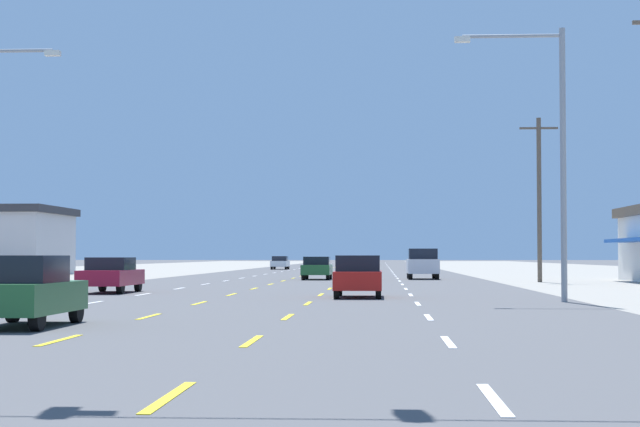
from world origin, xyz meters
The scene contains 11 objects.
ground_plane centered at (0.00, 66.00, 0.00)m, with size 572.00×572.00×0.00m, color #4C4C4F.
lane_markings centered at (0.00, 104.50, 0.01)m, with size 10.64×227.60×0.01m.
hatchback_inner_left_nearest centered at (-3.64, 18.08, 0.78)m, with size 1.72×3.90×1.54m.
hatchback_inner_right_near centered at (3.26, 34.56, 0.78)m, with size 1.72×3.90×1.54m.
sedan_far_left_mid centered at (-7.01, 38.85, 0.76)m, with size 1.80×4.50×1.46m.
sedan_center_turn_midfar centered at (0.06, 63.45, 0.76)m, with size 1.80×4.50×1.46m.
suv_far_right_far centered at (6.85, 65.12, 1.03)m, with size 1.98×4.90×1.98m.
sedan_far_left_farther centered at (-6.88, 112.43, 0.76)m, with size 1.80×4.50×1.46m.
storefront_left_row_2 centered at (-25.47, 78.03, 2.72)m, with size 8.92×10.93×5.37m.
streetlight_right_row_0 centered at (9.78, 31.15, 5.27)m, with size 3.68×0.26×9.14m.
utility_pole_right_row_1 centered at (13.26, 57.35, 4.94)m, with size 2.20×0.26×9.49m.
Camera 1 is at (4.03, -4.53, 1.54)m, focal length 59.81 mm.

